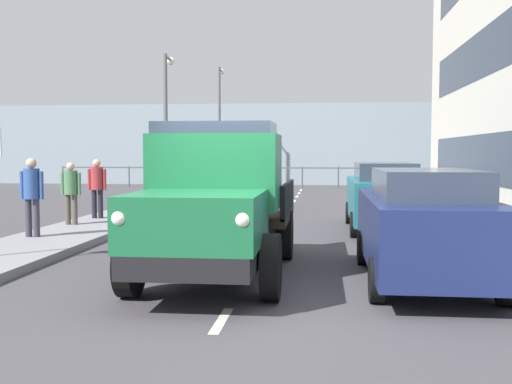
% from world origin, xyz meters
% --- Properties ---
extents(ground_plane, '(80.00, 80.00, 0.00)m').
position_xyz_m(ground_plane, '(0.00, -9.55, 0.00)').
color(ground_plane, '#423F44').
extents(sidewalk_left, '(2.03, 35.22, 0.15)m').
position_xyz_m(sidewalk_left, '(-4.66, -9.55, 0.07)').
color(sidewalk_left, gray).
rests_on(sidewalk_left, ground_plane).
extents(sidewalk_right, '(2.03, 35.22, 0.15)m').
position_xyz_m(sidewalk_right, '(4.66, -9.55, 0.07)').
color(sidewalk_right, gray).
rests_on(sidewalk_right, ground_plane).
extents(road_centreline_markings, '(0.12, 31.66, 0.01)m').
position_xyz_m(road_centreline_markings, '(0.00, -9.53, 0.00)').
color(road_centreline_markings, silver).
rests_on(road_centreline_markings, ground_plane).
extents(sea_horizon, '(80.00, 0.80, 5.00)m').
position_xyz_m(sea_horizon, '(0.00, -30.16, 2.50)').
color(sea_horizon, '#84939E').
rests_on(sea_horizon, ground_plane).
extents(seawall_railing, '(28.08, 0.08, 1.20)m').
position_xyz_m(seawall_railing, '(-0.00, -26.56, 0.92)').
color(seawall_railing, '#4C5156').
rests_on(seawall_railing, ground_plane).
extents(truck_vintage_green, '(2.17, 5.64, 2.43)m').
position_xyz_m(truck_vintage_green, '(0.47, -1.71, 1.18)').
color(truck_vintage_green, black).
rests_on(truck_vintage_green, ground_plane).
extents(car_navy_kerbside_near, '(1.81, 4.48, 1.72)m').
position_xyz_m(car_navy_kerbside_near, '(-2.69, -1.81, 0.90)').
color(car_navy_kerbside_near, navy).
rests_on(car_navy_kerbside_near, ground_plane).
extents(car_teal_kerbside_1, '(1.77, 4.54, 1.72)m').
position_xyz_m(car_teal_kerbside_1, '(-2.69, -8.05, 0.90)').
color(car_teal_kerbside_1, '#1E6670').
rests_on(car_teal_kerbside_1, ground_plane).
extents(car_grey_oppositeside_0, '(1.84, 4.18, 1.72)m').
position_xyz_m(car_grey_oppositeside_0, '(2.69, -13.66, 0.90)').
color(car_grey_oppositeside_0, slate).
rests_on(car_grey_oppositeside_0, ground_plane).
extents(pedestrian_strolling, '(0.53, 0.34, 1.70)m').
position_xyz_m(pedestrian_strolling, '(5.08, -4.92, 1.15)').
color(pedestrian_strolling, '#383342').
rests_on(pedestrian_strolling, sidewalk_right).
extents(pedestrian_couple_a, '(0.53, 0.34, 1.58)m').
position_xyz_m(pedestrian_couple_a, '(5.17, -7.19, 1.07)').
color(pedestrian_couple_a, '#4C473D').
rests_on(pedestrian_couple_a, sidewalk_right).
extents(pedestrian_in_dark_coat, '(0.53, 0.34, 1.64)m').
position_xyz_m(pedestrian_in_dark_coat, '(5.07, -8.71, 1.11)').
color(pedestrian_in_dark_coat, black).
rests_on(pedestrian_in_dark_coat, sidewalk_right).
extents(lamp_post_promenade, '(0.32, 1.14, 5.57)m').
position_xyz_m(lamp_post_promenade, '(4.82, -15.39, 3.53)').
color(lamp_post_promenade, '#59595B').
rests_on(lamp_post_promenade, sidewalk_right).
extents(lamp_post_far, '(0.32, 1.14, 6.59)m').
position_xyz_m(lamp_post_far, '(4.63, -26.32, 4.07)').
color(lamp_post_far, '#59595B').
rests_on(lamp_post_far, sidewalk_right).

